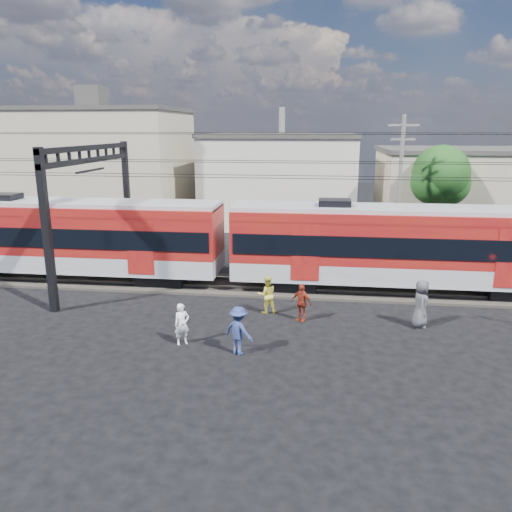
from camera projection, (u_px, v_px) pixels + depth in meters
The scene contains 16 objects.
ground at pixel (277, 360), 17.13m from camera, with size 120.00×120.00×0.00m, color black.
track_bed at pixel (291, 287), 24.80m from camera, with size 70.00×3.40×0.12m, color #2D2823.
rail_near at pixel (290, 289), 24.05m from camera, with size 70.00×0.12×0.12m, color #59544C.
rail_far at pixel (292, 280), 25.50m from camera, with size 70.00×0.12×0.12m, color #59544C.
commuter_train at pixel (406, 244), 23.56m from camera, with size 50.30×3.08×4.17m.
catenary at pixel (117, 182), 24.60m from camera, with size 70.00×9.30×7.52m.
building_west at pixel (97, 167), 41.12m from camera, with size 14.28×10.20×9.30m.
building_midwest at pixel (281, 178), 42.41m from camera, with size 12.24×12.24×7.30m.
building_mideast at pixel (489, 191), 37.69m from camera, with size 16.32×10.20×6.30m.
utility_pole_mid at pixel (400, 183), 29.68m from camera, with size 1.80×0.24×8.50m.
tree_near at pixel (443, 177), 32.23m from camera, with size 3.82×3.64×6.72m.
pedestrian_a at pixel (182, 324), 18.23m from camera, with size 0.57×0.37×1.55m, color white.
pedestrian_b at pixel (267, 294), 21.32m from camera, with size 0.80×0.63×1.65m, color #E1D446.
pedestrian_c at pixel (239, 331), 17.40m from camera, with size 1.13×0.65×1.75m, color navy.
pedestrian_d at pixel (301, 302), 20.44m from camera, with size 0.93×0.39×1.59m, color maroon.
pedestrian_e at pixel (421, 304), 19.78m from camera, with size 0.95×0.62×1.94m, color #45454A.
Camera 1 is at (1.28, -15.67, 7.72)m, focal length 35.00 mm.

